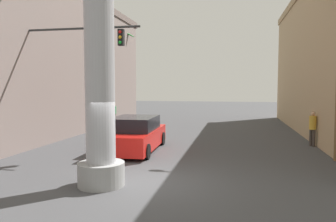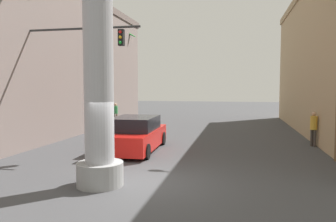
{
  "view_description": "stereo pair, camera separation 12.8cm",
  "coord_description": "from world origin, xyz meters",
  "px_view_note": "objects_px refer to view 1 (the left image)",
  "views": [
    {
      "loc": [
        2.71,
        -9.45,
        2.94
      ],
      "look_at": [
        0.0,
        3.87,
        1.92
      ],
      "focal_mm": 35.0,
      "sensor_mm": 36.0,
      "label": 1
    },
    {
      "loc": [
        2.84,
        -9.43,
        2.94
      ],
      "look_at": [
        0.0,
        3.87,
        1.92
      ],
      "focal_mm": 35.0,
      "sensor_mm": 36.0,
      "label": 2
    }
  ],
  "objects_px": {
    "traffic_light_mast": "(58,63)",
    "car_lead": "(135,135)",
    "palm_tree_far_left": "(120,64)",
    "palm_tree_near_left": "(12,28)",
    "pedestrian_far_left": "(114,112)",
    "street_lamp": "(325,53)",
    "pedestrian_mid_right": "(313,126)",
    "neon_sign_pole": "(99,0)"
  },
  "relations": [
    {
      "from": "traffic_light_mast",
      "to": "palm_tree_near_left",
      "type": "bearing_deg",
      "value": -156.7
    },
    {
      "from": "pedestrian_mid_right",
      "to": "palm_tree_near_left",
      "type": "bearing_deg",
      "value": -162.58
    },
    {
      "from": "street_lamp",
      "to": "pedestrian_far_left",
      "type": "relative_size",
      "value": 4.39
    },
    {
      "from": "pedestrian_mid_right",
      "to": "street_lamp",
      "type": "bearing_deg",
      "value": -86.61
    },
    {
      "from": "neon_sign_pole",
      "to": "palm_tree_near_left",
      "type": "distance_m",
      "value": 6.97
    },
    {
      "from": "traffic_light_mast",
      "to": "car_lead",
      "type": "bearing_deg",
      "value": 11.13
    },
    {
      "from": "pedestrian_mid_right",
      "to": "pedestrian_far_left",
      "type": "distance_m",
      "value": 14.62
    },
    {
      "from": "palm_tree_near_left",
      "to": "pedestrian_mid_right",
      "type": "bearing_deg",
      "value": 17.42
    },
    {
      "from": "palm_tree_near_left",
      "to": "pedestrian_far_left",
      "type": "distance_m",
      "value": 11.95
    },
    {
      "from": "palm_tree_far_left",
      "to": "street_lamp",
      "type": "bearing_deg",
      "value": -41.8
    },
    {
      "from": "street_lamp",
      "to": "palm_tree_near_left",
      "type": "bearing_deg",
      "value": -168.79
    },
    {
      "from": "street_lamp",
      "to": "palm_tree_near_left",
      "type": "relative_size",
      "value": 0.84
    },
    {
      "from": "traffic_light_mast",
      "to": "pedestrian_far_left",
      "type": "bearing_deg",
      "value": 97.05
    },
    {
      "from": "car_lead",
      "to": "pedestrian_far_left",
      "type": "bearing_deg",
      "value": 115.86
    },
    {
      "from": "palm_tree_near_left",
      "to": "street_lamp",
      "type": "bearing_deg",
      "value": 11.21
    },
    {
      "from": "pedestrian_far_left",
      "to": "palm_tree_near_left",
      "type": "bearing_deg",
      "value": -92.42
    },
    {
      "from": "palm_tree_far_left",
      "to": "traffic_light_mast",
      "type": "bearing_deg",
      "value": -81.33
    },
    {
      "from": "neon_sign_pole",
      "to": "pedestrian_far_left",
      "type": "distance_m",
      "value": 16.48
    },
    {
      "from": "street_lamp",
      "to": "car_lead",
      "type": "bearing_deg",
      "value": -171.45
    },
    {
      "from": "street_lamp",
      "to": "traffic_light_mast",
      "type": "bearing_deg",
      "value": -170.7
    },
    {
      "from": "street_lamp",
      "to": "palm_tree_far_left",
      "type": "xyz_separation_m",
      "value": [
        -13.93,
        12.45,
        0.54
      ]
    },
    {
      "from": "pedestrian_mid_right",
      "to": "pedestrian_far_left",
      "type": "xyz_separation_m",
      "value": [
        -12.92,
        6.84,
        -0.04
      ]
    },
    {
      "from": "traffic_light_mast",
      "to": "palm_tree_far_left",
      "type": "distance_m",
      "value": 14.57
    },
    {
      "from": "street_lamp",
      "to": "pedestrian_far_left",
      "type": "xyz_separation_m",
      "value": [
        -13.01,
        8.37,
        -3.44
      ]
    },
    {
      "from": "pedestrian_mid_right",
      "to": "traffic_light_mast",
      "type": "bearing_deg",
      "value": -163.5
    },
    {
      "from": "neon_sign_pole",
      "to": "traffic_light_mast",
      "type": "bearing_deg",
      "value": 130.74
    },
    {
      "from": "palm_tree_far_left",
      "to": "pedestrian_mid_right",
      "type": "relative_size",
      "value": 4.64
    },
    {
      "from": "palm_tree_near_left",
      "to": "palm_tree_far_left",
      "type": "bearing_deg",
      "value": 91.72
    },
    {
      "from": "street_lamp",
      "to": "palm_tree_far_left",
      "type": "distance_m",
      "value": 18.69
    },
    {
      "from": "neon_sign_pole",
      "to": "pedestrian_far_left",
      "type": "height_order",
      "value": "neon_sign_pole"
    },
    {
      "from": "neon_sign_pole",
      "to": "pedestrian_far_left",
      "type": "xyz_separation_m",
      "value": [
        -5.29,
        14.96,
        -4.44
      ]
    },
    {
      "from": "car_lead",
      "to": "pedestrian_far_left",
      "type": "relative_size",
      "value": 2.98
    },
    {
      "from": "neon_sign_pole",
      "to": "pedestrian_mid_right",
      "type": "xyz_separation_m",
      "value": [
        7.62,
        8.12,
        -4.4
      ]
    },
    {
      "from": "car_lead",
      "to": "palm_tree_far_left",
      "type": "relative_size",
      "value": 0.61
    },
    {
      "from": "palm_tree_near_left",
      "to": "palm_tree_far_left",
      "type": "relative_size",
      "value": 1.07
    },
    {
      "from": "palm_tree_near_left",
      "to": "pedestrian_far_left",
      "type": "relative_size",
      "value": 5.21
    },
    {
      "from": "palm_tree_far_left",
      "to": "pedestrian_far_left",
      "type": "bearing_deg",
      "value": -77.29
    },
    {
      "from": "pedestrian_mid_right",
      "to": "neon_sign_pole",
      "type": "bearing_deg",
      "value": -133.2
    },
    {
      "from": "neon_sign_pole",
      "to": "street_lamp",
      "type": "relative_size",
      "value": 1.65
    },
    {
      "from": "car_lead",
      "to": "neon_sign_pole",
      "type": "bearing_deg",
      "value": -83.28
    },
    {
      "from": "neon_sign_pole",
      "to": "street_lamp",
      "type": "bearing_deg",
      "value": 40.5
    },
    {
      "from": "pedestrian_far_left",
      "to": "car_lead",
      "type": "bearing_deg",
      "value": -64.14
    }
  ]
}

